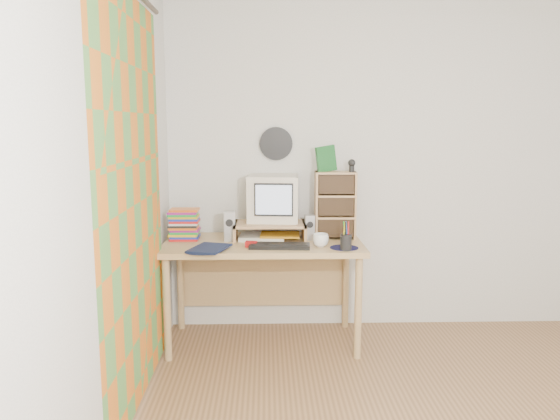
{
  "coord_description": "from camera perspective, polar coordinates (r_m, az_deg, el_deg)",
  "views": [
    {
      "loc": [
        -1.01,
        -2.41,
        1.58
      ],
      "look_at": [
        -0.91,
        1.33,
        0.99
      ],
      "focal_mm": 35.0,
      "sensor_mm": 36.0,
      "label": 1
    }
  ],
  "objects": [
    {
      "name": "game_box",
      "position": [
        3.95,
        4.83,
        5.36
      ],
      "size": [
        0.14,
        0.08,
        0.18
      ],
      "primitive_type": "cube",
      "rotation": [
        0.0,
        0.0,
        0.33
      ],
      "color": "#1B6029",
      "rests_on": "cd_rack"
    },
    {
      "name": "left_wall",
      "position": [
        2.54,
        -18.48,
        1.08
      ],
      "size": [
        0.0,
        3.5,
        3.5
      ],
      "primitive_type": "plane",
      "rotation": [
        1.57,
        0.0,
        1.57
      ],
      "color": "white",
      "rests_on": "floor"
    },
    {
      "name": "wall_disc",
      "position": [
        4.14,
        -0.42,
        6.95
      ],
      "size": [
        0.25,
        0.02,
        0.25
      ],
      "primitive_type": "cylinder",
      "rotation": [
        1.57,
        0.0,
        0.0
      ],
      "color": "black",
      "rests_on": "back_wall"
    },
    {
      "name": "speaker_right",
      "position": [
        3.93,
        3.11,
        -1.83
      ],
      "size": [
        0.07,
        0.07,
        0.18
      ],
      "primitive_type": "cube",
      "rotation": [
        0.0,
        0.0,
        0.09
      ],
      "color": "#ADAEB2",
      "rests_on": "desk"
    },
    {
      "name": "back_wall",
      "position": [
        4.29,
        12.13,
        4.41
      ],
      "size": [
        3.5,
        0.0,
        3.5
      ],
      "primitive_type": "plane",
      "rotation": [
        1.57,
        0.0,
        0.0
      ],
      "color": "white",
      "rests_on": "floor"
    },
    {
      "name": "webcam",
      "position": [
        3.94,
        7.5,
        4.63
      ],
      "size": [
        0.05,
        0.05,
        0.09
      ],
      "primitive_type": null,
      "rotation": [
        0.0,
        0.0,
        -0.02
      ],
      "color": "black",
      "rests_on": "cd_rack"
    },
    {
      "name": "dvd_stack",
      "position": [
        3.98,
        -9.98,
        -1.03
      ],
      "size": [
        0.21,
        0.15,
        0.29
      ],
      "primitive_type": null,
      "rotation": [
        0.0,
        0.0,
        -0.02
      ],
      "color": "brown",
      "rests_on": "desk"
    },
    {
      "name": "mousepad",
      "position": [
        3.71,
        6.72,
        -3.94
      ],
      "size": [
        0.22,
        0.22,
        0.0
      ],
      "primitive_type": "cylinder",
      "rotation": [
        0.0,
        0.0,
        -0.17
      ],
      "color": "black",
      "rests_on": "desk"
    },
    {
      "name": "crt_monitor",
      "position": [
        3.98,
        -0.7,
        1.19
      ],
      "size": [
        0.39,
        0.39,
        0.34
      ],
      "primitive_type": "cube",
      "rotation": [
        0.0,
        0.0,
        -0.09
      ],
      "color": "silver",
      "rests_on": "monitor_riser"
    },
    {
      "name": "mug",
      "position": [
        3.73,
        4.25,
        -3.17
      ],
      "size": [
        0.13,
        0.13,
        0.09
      ],
      "primitive_type": "imported",
      "rotation": [
        0.0,
        0.0,
        0.18
      ],
      "color": "white",
      "rests_on": "desk"
    },
    {
      "name": "pen_cup",
      "position": [
        3.63,
        6.91,
        -3.04
      ],
      "size": [
        0.1,
        0.1,
        0.15
      ],
      "primitive_type": null,
      "rotation": [
        0.0,
        0.0,
        0.34
      ],
      "color": "black",
      "rests_on": "desk"
    },
    {
      "name": "papers",
      "position": [
        3.97,
        -1.16,
        -2.74
      ],
      "size": [
        0.34,
        0.26,
        0.04
      ],
      "primitive_type": null,
      "rotation": [
        0.0,
        0.0,
        -0.06
      ],
      "color": "silver",
      "rests_on": "desk"
    },
    {
      "name": "keyboard",
      "position": [
        3.68,
        -0.05,
        -3.78
      ],
      "size": [
        0.42,
        0.16,
        0.03
      ],
      "primitive_type": "cube",
      "rotation": [
        0.0,
        0.0,
        -0.07
      ],
      "color": "black",
      "rests_on": "desk"
    },
    {
      "name": "curtain",
      "position": [
        3.0,
        -15.01,
        0.47
      ],
      "size": [
        0.0,
        2.2,
        2.2
      ],
      "primitive_type": "plane",
      "rotation": [
        1.57,
        0.0,
        1.57
      ],
      "color": "orange",
      "rests_on": "left_wall"
    },
    {
      "name": "red_box",
      "position": [
        3.72,
        -3.02,
        -3.59
      ],
      "size": [
        0.09,
        0.06,
        0.04
      ],
      "primitive_type": "cube",
      "rotation": [
        0.0,
        0.0,
        -0.2
      ],
      "color": "#B11213",
      "rests_on": "desk"
    },
    {
      "name": "cd_rack",
      "position": [
        3.98,
        5.79,
        0.51
      ],
      "size": [
        0.3,
        0.16,
        0.49
      ],
      "primitive_type": "cube",
      "rotation": [
        0.0,
        0.0,
        -0.02
      ],
      "color": "tan",
      "rests_on": "desk"
    },
    {
      "name": "diary",
      "position": [
        3.68,
        -8.94,
        -3.71
      ],
      "size": [
        0.31,
        0.27,
        0.05
      ],
      "primitive_type": "imported",
      "rotation": [
        0.0,
        0.0,
        -0.31
      ],
      "color": "#10193A",
      "rests_on": "desk"
    },
    {
      "name": "monitor_riser",
      "position": [
        3.96,
        -1.07,
        -1.69
      ],
      "size": [
        0.52,
        0.3,
        0.12
      ],
      "color": "tan",
      "rests_on": "desk"
    },
    {
      "name": "desk",
      "position": [
        3.97,
        -1.78,
        -5.04
      ],
      "size": [
        1.4,
        0.7,
        0.75
      ],
      "color": "tan",
      "rests_on": "floor"
    },
    {
      "name": "speaker_left",
      "position": [
        3.91,
        -5.27,
        -1.69
      ],
      "size": [
        0.08,
        0.08,
        0.21
      ],
      "primitive_type": "cube",
      "rotation": [
        0.0,
        0.0,
        0.04
      ],
      "color": "#ADAEB2",
      "rests_on": "desk"
    }
  ]
}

